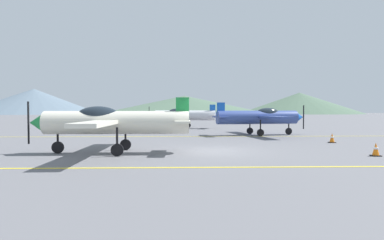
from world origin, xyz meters
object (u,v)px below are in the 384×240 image
Objects in this scene: airplane_near at (111,122)px; traffic_cone_side at (332,138)px; airplane_mid at (261,117)px; traffic_cone_front at (376,149)px; airplane_far at (182,115)px.

airplane_near reaches higher than traffic_cone_side.
airplane_mid is 14.61× the size of traffic_cone_side.
airplane_mid is 12.14m from traffic_cone_front.
airplane_mid is 14.61× the size of traffic_cone_front.
airplane_mid is (9.54, 10.55, 0.00)m from airplane_near.
traffic_cone_side is (12.42, 4.37, -1.16)m from airplane_near.
traffic_cone_front is 5.76m from traffic_cone_side.
airplane_mid is at bearing 114.99° from traffic_cone_side.
traffic_cone_front is at bearing -79.86° from airplane_mid.
airplane_near is 11.80m from traffic_cone_front.
airplane_mid reaches higher than traffic_cone_front.
traffic_cone_front is at bearing -68.89° from airplane_far.
traffic_cone_front is (2.13, -11.90, -1.16)m from airplane_mid.
airplane_far is 23.27m from traffic_cone_front.
traffic_cone_front is (11.67, -1.35, -1.16)m from airplane_near.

